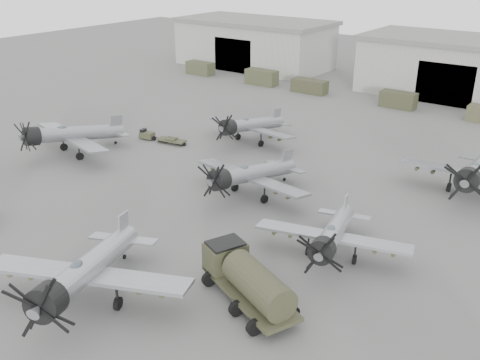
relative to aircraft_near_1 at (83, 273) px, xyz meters
The scene contains 16 objects.
ground 7.29m from the aircraft_near_1, 63.46° to the left, with size 220.00×220.00×0.00m, color #565653.
hangar_left 76.56m from the aircraft_near_1, 117.16° to the left, with size 29.00×14.80×8.70m.
hangar_center 68.20m from the aircraft_near_1, 87.42° to the left, with size 29.00×14.80×8.70m.
support_truck_0 68.04m from the aircraft_near_1, 124.38° to the left, with size 5.10×2.20×2.22m, color #3E412B.
support_truck_1 61.49m from the aircraft_near_1, 114.05° to the left, with size 5.46×2.20×2.47m, color #3E402A.
support_truck_2 58.38m from the aircraft_near_1, 105.87° to the left, with size 5.69×2.20×2.08m, color #383925.
support_truck_3 56.18m from the aircraft_near_1, 91.61° to the left, with size 4.99×2.20×2.25m, color #393925.
aircraft_near_1 is the anchor object (origin of this frame).
aircraft_mid_0 28.36m from the aircraft_near_1, 144.79° to the left, with size 13.12×11.81×5.21m.
aircraft_mid_1 19.23m from the aircraft_near_1, 93.64° to the left, with size 12.24×11.01×4.86m.
aircraft_mid_2 17.16m from the aircraft_near_1, 55.08° to the left, with size 11.35×10.22×4.53m.
aircraft_far_0 32.68m from the aircraft_near_1, 107.44° to the left, with size 11.79×10.61×4.69m.
aircraft_far_1 34.79m from the aircraft_near_1, 64.30° to the left, with size 13.44×12.10×5.37m.
fuel_tanker 10.23m from the aircraft_near_1, 38.71° to the left, with size 8.44×5.60×3.10m.
tug_trailer 31.77m from the aircraft_near_1, 126.82° to the left, with size 6.10×2.10×1.21m.
ground_crew 34.66m from the aircraft_near_1, 134.76° to the left, with size 0.66×0.44×1.82m, color #42472E.
Camera 1 is at (21.32, -22.83, 20.80)m, focal length 40.00 mm.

